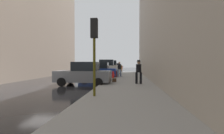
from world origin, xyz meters
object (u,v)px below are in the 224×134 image
Objects in this scene: pedestrian_in_jeans at (119,68)px; duffel_bag at (114,80)px; parked_white_van at (106,68)px; parked_red_hatchback at (113,67)px; fire_hydrant at (113,75)px; traffic_light at (94,40)px; parked_silver_sedan at (115,67)px; parked_bronze_suv at (110,67)px; pedestrian_with_fedora at (139,71)px; rolling_suitcase at (115,74)px; parked_blue_sedan at (99,71)px; parked_gray_coupe at (84,74)px.

duffel_bag is (-0.10, -5.90, -0.81)m from pedestrian_in_jeans.
parked_white_van is at bearing 101.15° from duffel_bag.
pedestrian_in_jeans is at bearing -82.47° from parked_red_hatchback.
traffic_light is (0.05, -10.39, 2.26)m from fire_hydrant.
parked_bronze_suv is at bearing -90.00° from parked_silver_sedan.
rolling_suitcase is at bearing 109.54° from pedestrian_with_fedora.
parked_silver_sedan is at bearing 92.88° from traffic_light.
parked_silver_sedan is at bearing 95.52° from pedestrian_in_jeans.
pedestrian_in_jeans is at bearing 89.02° from duffel_bag.
pedestrian_in_jeans is at bearing 87.62° from traffic_light.
parked_red_hatchback is 18.67m from rolling_suitcase.
traffic_light is at bearing -92.38° from pedestrian_in_jeans.
fire_hydrant is 1.60× the size of duffel_bag.
traffic_light is 5.94m from pedestrian_with_fedora.
parked_blue_sedan is 2.37× the size of pedestrian_with_fedora.
pedestrian_in_jeans is at bearing 55.12° from rolling_suitcase.
pedestrian_in_jeans is (2.37, -5.60, 0.07)m from parked_white_van.
fire_hydrant is (1.80, -1.38, -0.35)m from parked_blue_sedan.
pedestrian_with_fedora reaches higher than duffel_bag.
pedestrian_with_fedora is at bearing 0.50° from parked_gray_coupe.
parked_blue_sedan reaches higher than fire_hydrant.
parked_gray_coupe is at bearing -106.32° from rolling_suitcase.
rolling_suitcase is at bearing -73.10° from parked_white_van.
parked_bronze_suv is at bearing 97.19° from duffel_bag.
pedestrian_in_jeans is (2.37, 7.17, 0.26)m from parked_gray_coupe.
parked_silver_sedan is at bearing 90.00° from parked_white_van.
parked_bronze_suv is 1.10× the size of parked_red_hatchback.
parked_white_van reaches higher than parked_red_hatchback.
parked_red_hatchback is 1.18× the size of traffic_light.
fire_hydrant is 0.68× the size of rolling_suitcase.
parked_bronze_suv is 1.29× the size of traffic_light.
parked_silver_sedan is 25.22m from rolling_suitcase.
parked_bronze_suv is (-0.00, 19.24, 0.18)m from parked_gray_coupe.
parked_white_van is 7.78m from fire_hydrant.
traffic_light is at bearing -93.66° from duffel_bag.
parked_white_van and parked_bronze_suv have the same top height.
parked_bronze_suv reaches higher than duffel_bag.
parked_silver_sedan is (0.00, 12.41, -0.18)m from parked_bronze_suv.
parked_white_van is 6.08m from pedestrian_in_jeans.
pedestrian_with_fedora is (1.83, -7.13, 0.03)m from pedestrian_in_jeans.
pedestrian_with_fedora is at bearing -75.60° from pedestrian_in_jeans.
parked_blue_sedan is 0.90× the size of parked_bronze_suv.
parked_blue_sedan is 12.07m from traffic_light.
traffic_light is (1.85, -5.18, 1.91)m from parked_gray_coupe.
parked_red_hatchback is 19.94m from fire_hydrant.
parked_white_van reaches higher than parked_gray_coupe.
pedestrian_in_jeans reaches higher than parked_silver_sedan.
fire_hydrant is at bearing -82.67° from parked_bronze_suv.
parked_white_van is 2.62× the size of pedestrian_with_fedora.
parked_red_hatchback is at bearing 90.00° from parked_blue_sedan.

